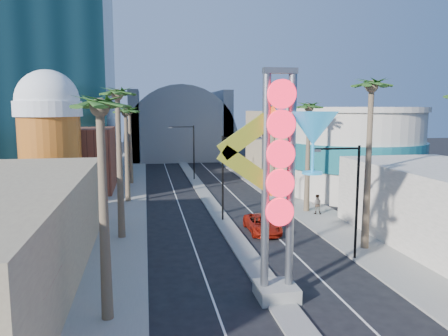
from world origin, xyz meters
The scene contains 23 objects.
ground centered at (0.00, 0.00, 0.00)m, with size 240.00×240.00×0.00m, color black.
sidewalk_west centered at (-9.50, 35.00, 0.07)m, with size 5.00×100.00×0.15m, color gray.
sidewalk_east centered at (9.50, 35.00, 0.07)m, with size 5.00×100.00×0.15m, color gray.
median centered at (0.00, 38.00, 0.07)m, with size 1.60×84.00×0.15m, color gray.
hotel_tower centered at (-22.00, 52.00, 25.00)m, with size 20.00×20.00×50.00m, color black.
brick_filler_west centered at (-16.00, 38.00, 4.00)m, with size 10.00×10.00×8.00m, color brown.
filler_east centered at (16.00, 48.00, 5.00)m, with size 10.00×20.00×10.00m, color #9D8465.
beer_mug centered at (-17.00, 30.00, 7.84)m, with size 7.00×7.00×14.50m.
turquoise_building centered at (18.00, 30.00, 5.25)m, with size 16.60×16.60×10.60m.
canopy centered at (0.00, 72.00, 4.31)m, with size 22.00×16.00×22.00m.
neon_sign centered at (0.82, 2.96, 7.31)m, with size 6.53×2.60×12.55m.
streetlight_0 centered at (0.55, 20.00, 4.88)m, with size 3.79×0.25×8.00m.
streetlight_1 centered at (-0.55, 44.00, 4.88)m, with size 3.79×0.25×8.00m.
streetlight_2 centered at (6.72, 8.00, 4.83)m, with size 3.45×0.25×8.00m.
palm_0 centered at (-9.00, 2.00, 9.93)m, with size 2.40×2.40×11.70m.
palm_1 centered at (-9.00, 16.00, 10.82)m, with size 2.40×2.40×12.70m.
palm_2 centered at (-9.00, 30.00, 9.48)m, with size 2.40×2.40×11.20m.
palm_3 centered at (-9.00, 42.00, 9.48)m, with size 2.40×2.40×11.20m.
palm_5 centered at (9.00, 10.00, 11.27)m, with size 2.40×2.40×13.20m.
palm_6 centered at (9.00, 22.00, 9.93)m, with size 2.40×2.40×11.70m.
palm_7 centered at (9.00, 34.00, 10.82)m, with size 2.40×2.40×12.70m.
red_pickup centered at (2.66, 15.68, 0.74)m, with size 2.44×5.30×1.47m, color #A91C0D.
pedestrian_b centered at (9.49, 20.54, 1.12)m, with size 0.94×0.73×1.94m, color gray.
Camera 1 is at (-6.96, -19.13, 10.47)m, focal length 35.00 mm.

